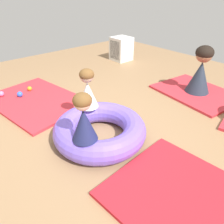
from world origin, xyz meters
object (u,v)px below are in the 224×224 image
(child_in_navy, at_px, (84,118))
(play_ball_blue, at_px, (20,94))
(adult_seated, at_px, (201,70))
(play_ball_pink, at_px, (1,94))
(inflatable_cushion, at_px, (100,130))
(play_ball_orange, at_px, (30,89))
(storage_cube, at_px, (120,49))
(child_in_white, at_px, (88,89))

(child_in_navy, height_order, play_ball_blue, child_in_navy)
(adult_seated, height_order, play_ball_pink, adult_seated)
(inflatable_cushion, distance_m, play_ball_orange, 1.89)
(inflatable_cushion, bearing_deg, storage_cube, 133.02)
(child_in_navy, relative_size, play_ball_pink, 5.85)
(inflatable_cushion, height_order, child_in_navy, child_in_navy)
(child_in_white, height_order, adult_seated, adult_seated)
(inflatable_cushion, bearing_deg, child_in_white, 164.47)
(play_ball_blue, xyz_separation_m, play_ball_pink, (-0.22, -0.23, -0.00))
(inflatable_cushion, xyz_separation_m, play_ball_orange, (-1.88, -0.12, -0.06))
(storage_cube, bearing_deg, inflatable_cushion, -46.98)
(child_in_navy, relative_size, play_ball_orange, 6.61)
(play_ball_blue, height_order, play_ball_orange, play_ball_blue)
(child_in_navy, xyz_separation_m, play_ball_blue, (-1.94, -0.01, -0.45))
(inflatable_cushion, relative_size, play_ball_pink, 12.56)
(child_in_navy, bearing_deg, adult_seated, -73.30)
(play_ball_orange, bearing_deg, child_in_navy, -5.95)
(play_ball_blue, relative_size, play_ball_pink, 1.03)
(child_in_navy, relative_size, play_ball_blue, 5.70)
(play_ball_blue, xyz_separation_m, storage_cube, (-0.49, 2.75, 0.19))
(child_in_white, bearing_deg, inflatable_cushion, -131.32)
(play_ball_blue, bearing_deg, play_ball_pink, -133.81)
(child_in_white, bearing_deg, adult_seated, -38.24)
(play_ball_blue, bearing_deg, adult_seated, 53.35)
(adult_seated, bearing_deg, play_ball_orange, -156.15)
(play_ball_orange, bearing_deg, storage_cube, 98.16)
(adult_seated, relative_size, play_ball_blue, 8.58)
(play_ball_orange, relative_size, play_ball_pink, 0.89)
(child_in_white, distance_m, play_ball_pink, 1.80)
(adult_seated, bearing_deg, storage_cube, 147.96)
(child_in_white, xyz_separation_m, play_ball_orange, (-1.51, -0.22, -0.45))
(play_ball_blue, bearing_deg, child_in_white, 17.81)
(child_in_white, distance_m, play_ball_blue, 1.52)
(adult_seated, distance_m, play_ball_orange, 3.00)
(child_in_white, relative_size, storage_cube, 0.93)
(child_in_white, bearing_deg, storage_cube, 13.38)
(play_ball_pink, bearing_deg, child_in_navy, 6.30)
(child_in_white, distance_m, play_ball_orange, 1.60)
(adult_seated, height_order, storage_cube, adult_seated)
(play_ball_orange, height_order, play_ball_pink, play_ball_pink)
(inflatable_cushion, bearing_deg, play_ball_orange, -176.36)
(adult_seated, distance_m, storage_cube, 2.34)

